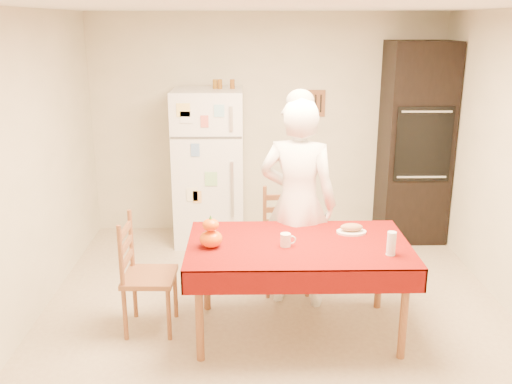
{
  "coord_description": "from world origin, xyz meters",
  "views": [
    {
      "loc": [
        -0.24,
        -4.23,
        2.39
      ],
      "look_at": [
        -0.16,
        0.2,
        1.06
      ],
      "focal_mm": 40.0,
      "sensor_mm": 36.0,
      "label": 1
    }
  ],
  "objects_px": {
    "wine_glass": "(391,243)",
    "dining_table": "(298,251)",
    "chair_left": "(141,270)",
    "bread_plate": "(351,232)",
    "pumpkin_lower": "(211,239)",
    "coffee_mug": "(286,240)",
    "chair_far": "(285,235)",
    "seated_woman": "(298,204)",
    "refrigerator": "(209,167)",
    "oven_cabinet": "(415,143)"
  },
  "relations": [
    {
      "from": "wine_glass",
      "to": "dining_table",
      "type": "bearing_deg",
      "value": 159.65
    },
    {
      "from": "chair_left",
      "to": "bread_plate",
      "type": "height_order",
      "value": "chair_left"
    },
    {
      "from": "wine_glass",
      "to": "chair_left",
      "type": "bearing_deg",
      "value": 170.34
    },
    {
      "from": "pumpkin_lower",
      "to": "dining_table",
      "type": "bearing_deg",
      "value": 5.67
    },
    {
      "from": "coffee_mug",
      "to": "bread_plate",
      "type": "bearing_deg",
      "value": 26.04
    },
    {
      "from": "chair_far",
      "to": "seated_woman",
      "type": "distance_m",
      "value": 0.51
    },
    {
      "from": "pumpkin_lower",
      "to": "wine_glass",
      "type": "height_order",
      "value": "wine_glass"
    },
    {
      "from": "chair_far",
      "to": "chair_left",
      "type": "distance_m",
      "value": 1.41
    },
    {
      "from": "coffee_mug",
      "to": "wine_glass",
      "type": "bearing_deg",
      "value": -13.4
    },
    {
      "from": "refrigerator",
      "to": "wine_glass",
      "type": "bearing_deg",
      "value": -57.5
    },
    {
      "from": "oven_cabinet",
      "to": "bread_plate",
      "type": "relative_size",
      "value": 9.17
    },
    {
      "from": "oven_cabinet",
      "to": "dining_table",
      "type": "height_order",
      "value": "oven_cabinet"
    },
    {
      "from": "bread_plate",
      "to": "pumpkin_lower",
      "type": "bearing_deg",
      "value": -166.23
    },
    {
      "from": "coffee_mug",
      "to": "wine_glass",
      "type": "height_order",
      "value": "wine_glass"
    },
    {
      "from": "seated_woman",
      "to": "bread_plate",
      "type": "height_order",
      "value": "seated_woman"
    },
    {
      "from": "chair_left",
      "to": "coffee_mug",
      "type": "distance_m",
      "value": 1.18
    },
    {
      "from": "refrigerator",
      "to": "chair_left",
      "type": "height_order",
      "value": "refrigerator"
    },
    {
      "from": "dining_table",
      "to": "wine_glass",
      "type": "xyz_separation_m",
      "value": [
        0.65,
        -0.24,
        0.16
      ]
    },
    {
      "from": "chair_far",
      "to": "coffee_mug",
      "type": "xyz_separation_m",
      "value": [
        -0.06,
        -0.89,
        0.3
      ]
    },
    {
      "from": "dining_table",
      "to": "chair_left",
      "type": "relative_size",
      "value": 1.79
    },
    {
      "from": "bread_plate",
      "to": "chair_far",
      "type": "bearing_deg",
      "value": 127.95
    },
    {
      "from": "wine_glass",
      "to": "bread_plate",
      "type": "relative_size",
      "value": 0.73
    },
    {
      "from": "seated_woman",
      "to": "coffee_mug",
      "type": "distance_m",
      "value": 0.62
    },
    {
      "from": "refrigerator",
      "to": "chair_far",
      "type": "relative_size",
      "value": 1.79
    },
    {
      "from": "dining_table",
      "to": "chair_far",
      "type": "relative_size",
      "value": 1.79
    },
    {
      "from": "coffee_mug",
      "to": "pumpkin_lower",
      "type": "height_order",
      "value": "pumpkin_lower"
    },
    {
      "from": "pumpkin_lower",
      "to": "bread_plate",
      "type": "height_order",
      "value": "pumpkin_lower"
    },
    {
      "from": "bread_plate",
      "to": "seated_woman",
      "type": "bearing_deg",
      "value": 141.27
    },
    {
      "from": "refrigerator",
      "to": "chair_left",
      "type": "bearing_deg",
      "value": -102.23
    },
    {
      "from": "oven_cabinet",
      "to": "dining_table",
      "type": "xyz_separation_m",
      "value": [
        -1.47,
        -2.09,
        -0.41
      ]
    },
    {
      "from": "oven_cabinet",
      "to": "bread_plate",
      "type": "bearing_deg",
      "value": -118.59
    },
    {
      "from": "chair_far",
      "to": "pumpkin_lower",
      "type": "xyz_separation_m",
      "value": [
        -0.62,
        -0.9,
        0.32
      ]
    },
    {
      "from": "chair_far",
      "to": "pumpkin_lower",
      "type": "distance_m",
      "value": 1.14
    },
    {
      "from": "bread_plate",
      "to": "wine_glass",
      "type": "bearing_deg",
      "value": -65.27
    },
    {
      "from": "refrigerator",
      "to": "pumpkin_lower",
      "type": "bearing_deg",
      "value": -86.16
    },
    {
      "from": "chair_left",
      "to": "chair_far",
      "type": "bearing_deg",
      "value": -56.32
    },
    {
      "from": "dining_table",
      "to": "wine_glass",
      "type": "height_order",
      "value": "wine_glass"
    },
    {
      "from": "chair_far",
      "to": "bread_plate",
      "type": "xyz_separation_m",
      "value": [
        0.49,
        -0.62,
        0.26
      ]
    },
    {
      "from": "chair_left",
      "to": "coffee_mug",
      "type": "bearing_deg",
      "value": -95.71
    },
    {
      "from": "dining_table",
      "to": "refrigerator",
      "type": "bearing_deg",
      "value": 111.49
    },
    {
      "from": "dining_table",
      "to": "chair_far",
      "type": "height_order",
      "value": "chair_far"
    },
    {
      "from": "dining_table",
      "to": "bread_plate",
      "type": "distance_m",
      "value": 0.5
    },
    {
      "from": "dining_table",
      "to": "chair_left",
      "type": "bearing_deg",
      "value": 176.33
    },
    {
      "from": "seated_woman",
      "to": "bread_plate",
      "type": "relative_size",
      "value": 7.56
    },
    {
      "from": "dining_table",
      "to": "coffee_mug",
      "type": "xyz_separation_m",
      "value": [
        -0.1,
        -0.06,
        0.12
      ]
    },
    {
      "from": "coffee_mug",
      "to": "seated_woman",
      "type": "bearing_deg",
      "value": 76.32
    },
    {
      "from": "chair_far",
      "to": "chair_left",
      "type": "bearing_deg",
      "value": -150.86
    },
    {
      "from": "oven_cabinet",
      "to": "chair_far",
      "type": "distance_m",
      "value": 2.06
    },
    {
      "from": "chair_left",
      "to": "wine_glass",
      "type": "xyz_separation_m",
      "value": [
        1.88,
        -0.32,
        0.34
      ]
    },
    {
      "from": "refrigerator",
      "to": "coffee_mug",
      "type": "bearing_deg",
      "value": -71.56
    }
  ]
}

